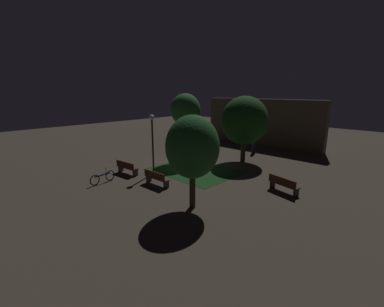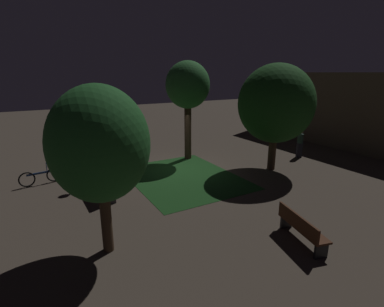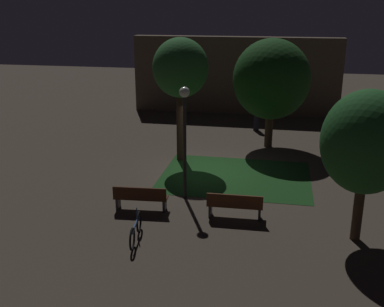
{
  "view_description": "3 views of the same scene",
  "coord_description": "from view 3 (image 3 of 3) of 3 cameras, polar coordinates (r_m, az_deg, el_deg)",
  "views": [
    {
      "loc": [
        13.25,
        -13.33,
        5.51
      ],
      "look_at": [
        -0.08,
        0.7,
        0.83
      ],
      "focal_mm": 24.27,
      "sensor_mm": 36.0,
      "label": 1
    },
    {
      "loc": [
        12.37,
        -6.31,
        4.71
      ],
      "look_at": [
        1.22,
        0.08,
        1.09
      ],
      "focal_mm": 26.94,
      "sensor_mm": 36.0,
      "label": 2
    },
    {
      "loc": [
        2.83,
        -17.83,
        6.68
      ],
      "look_at": [
        -0.48,
        -0.76,
        1.0
      ],
      "focal_mm": 43.33,
      "sensor_mm": 36.0,
      "label": 3
    }
  ],
  "objects": [
    {
      "name": "tree_near_wall",
      "position": [
        19.77,
        -1.43,
        10.28
      ],
      "size": [
        2.36,
        2.36,
        5.33
      ],
      "color": "#38281C",
      "rests_on": "ground"
    },
    {
      "name": "tree_tall_center",
      "position": [
        13.7,
        20.65,
        1.24
      ],
      "size": [
        2.51,
        2.51,
        4.48
      ],
      "color": "#423021",
      "rests_on": "ground"
    },
    {
      "name": "bicycle",
      "position": [
        13.84,
        -6.95,
        -9.29
      ],
      "size": [
        0.27,
        1.74,
        0.93
      ],
      "color": "black",
      "rests_on": "ground"
    },
    {
      "name": "lamp_post_plaza_east",
      "position": [
        15.8,
        -0.92,
        3.78
      ],
      "size": [
        0.36,
        0.36,
        4.01
      ],
      "color": "black",
      "rests_on": "ground"
    },
    {
      "name": "building_wall_backdrop",
      "position": [
        29.22,
        5.37,
        9.52
      ],
      "size": [
        12.75,
        0.8,
        4.72
      ],
      "primitive_type": "cube",
      "color": "brown",
      "rests_on": "ground"
    },
    {
      "name": "ground_plane",
      "position": [
        19.25,
        1.83,
        -2.22
      ],
      "size": [
        60.0,
        60.0,
        0.0
      ],
      "primitive_type": "plane",
      "color": "#473D33"
    },
    {
      "name": "grass_lawn",
      "position": [
        18.73,
        5.34,
        -2.86
      ],
      "size": [
        5.94,
        4.64,
        0.01
      ],
      "primitive_type": "cube",
      "color": "#194219",
      "rests_on": "ground"
    },
    {
      "name": "pedestrian",
      "position": [
        25.48,
        7.96,
        4.69
      ],
      "size": [
        0.32,
        0.34,
        1.61
      ],
      "color": "black",
      "rests_on": "ground"
    },
    {
      "name": "bench_path_side",
      "position": [
        15.06,
        5.29,
        -6.29
      ],
      "size": [
        1.81,
        0.52,
        0.88
      ],
      "color": "#512D19",
      "rests_on": "ground"
    },
    {
      "name": "tree_right_canopy",
      "position": [
        22.12,
        9.75,
        8.97
      ],
      "size": [
        3.6,
        3.6,
        5.16
      ],
      "color": "#423021",
      "rests_on": "ground"
    },
    {
      "name": "bench_front_right",
      "position": [
        15.64,
        -6.36,
        -5.37
      ],
      "size": [
        1.83,
        0.61,
        0.88
      ],
      "color": "#422314",
      "rests_on": "ground"
    }
  ]
}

